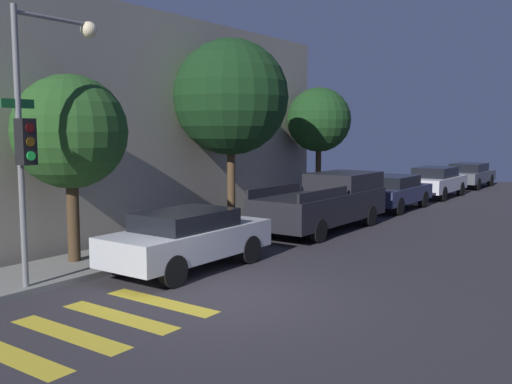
{
  "coord_description": "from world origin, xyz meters",
  "views": [
    {
      "loc": [
        -8.42,
        -6.84,
        3.28
      ],
      "look_at": [
        4.09,
        2.1,
        1.6
      ],
      "focal_mm": 40.0,
      "sensor_mm": 36.0,
      "label": 1
    }
  ],
  "objects_px": {
    "traffic_light_pole": "(39,113)",
    "tree_near_corner": "(70,133)",
    "sedan_far_end": "(436,181)",
    "tree_far_end": "(319,120)",
    "sedan_near_corner": "(188,238)",
    "pickup_truck": "(326,201)",
    "tree_midblock": "(231,97)",
    "sedan_middle": "(393,191)",
    "sedan_tail_of_row": "(469,174)"
  },
  "relations": [
    {
      "from": "traffic_light_pole",
      "to": "sedan_far_end",
      "type": "relative_size",
      "value": 1.26
    },
    {
      "from": "sedan_tail_of_row",
      "to": "tree_midblock",
      "type": "xyz_separation_m",
      "value": [
        -18.92,
        2.45,
        3.56
      ]
    },
    {
      "from": "pickup_truck",
      "to": "tree_near_corner",
      "type": "height_order",
      "value": "tree_near_corner"
    },
    {
      "from": "traffic_light_pole",
      "to": "sedan_near_corner",
      "type": "distance_m",
      "value": 4.28
    },
    {
      "from": "sedan_tail_of_row",
      "to": "tree_midblock",
      "type": "height_order",
      "value": "tree_midblock"
    },
    {
      "from": "traffic_light_pole",
      "to": "tree_midblock",
      "type": "bearing_deg",
      "value": 8.67
    },
    {
      "from": "sedan_near_corner",
      "to": "pickup_truck",
      "type": "height_order",
      "value": "pickup_truck"
    },
    {
      "from": "sedan_middle",
      "to": "sedan_far_end",
      "type": "height_order",
      "value": "sedan_far_end"
    },
    {
      "from": "sedan_middle",
      "to": "sedan_far_end",
      "type": "bearing_deg",
      "value": -0.0
    },
    {
      "from": "traffic_light_pole",
      "to": "tree_midblock",
      "type": "distance_m",
      "value": 7.84
    },
    {
      "from": "tree_far_end",
      "to": "pickup_truck",
      "type": "bearing_deg",
      "value": -147.45
    },
    {
      "from": "pickup_truck",
      "to": "tree_midblock",
      "type": "distance_m",
      "value": 4.59
    },
    {
      "from": "sedan_middle",
      "to": "pickup_truck",
      "type": "bearing_deg",
      "value": -180.0
    },
    {
      "from": "tree_near_corner",
      "to": "tree_far_end",
      "type": "xyz_separation_m",
      "value": [
        11.89,
        0.0,
        0.45
      ]
    },
    {
      "from": "sedan_near_corner",
      "to": "pickup_truck",
      "type": "bearing_deg",
      "value": 0.0
    },
    {
      "from": "sedan_middle",
      "to": "sedan_tail_of_row",
      "type": "xyz_separation_m",
      "value": [
        11.22,
        0.0,
        -0.01
      ]
    },
    {
      "from": "traffic_light_pole",
      "to": "pickup_truck",
      "type": "distance_m",
      "value": 10.08
    },
    {
      "from": "traffic_light_pole",
      "to": "tree_near_corner",
      "type": "bearing_deg",
      "value": 36.59
    },
    {
      "from": "sedan_near_corner",
      "to": "tree_far_end",
      "type": "height_order",
      "value": "tree_far_end"
    },
    {
      "from": "sedan_middle",
      "to": "tree_near_corner",
      "type": "distance_m",
      "value": 14.26
    },
    {
      "from": "traffic_light_pole",
      "to": "tree_far_end",
      "type": "relative_size",
      "value": 1.14
    },
    {
      "from": "traffic_light_pole",
      "to": "sedan_tail_of_row",
      "type": "height_order",
      "value": "traffic_light_pole"
    },
    {
      "from": "traffic_light_pole",
      "to": "tree_near_corner",
      "type": "distance_m",
      "value": 2.01
    },
    {
      "from": "sedan_near_corner",
      "to": "pickup_truck",
      "type": "xyz_separation_m",
      "value": [
        6.7,
        0.0,
        0.17
      ]
    },
    {
      "from": "sedan_far_end",
      "to": "tree_far_end",
      "type": "distance_m",
      "value": 8.18
    },
    {
      "from": "pickup_truck",
      "to": "tree_midblock",
      "type": "bearing_deg",
      "value": 128.1
    },
    {
      "from": "pickup_truck",
      "to": "sedan_near_corner",
      "type": "bearing_deg",
      "value": -180.0
    },
    {
      "from": "sedan_middle",
      "to": "tree_midblock",
      "type": "height_order",
      "value": "tree_midblock"
    },
    {
      "from": "tree_far_end",
      "to": "sedan_near_corner",
      "type": "bearing_deg",
      "value": -166.91
    },
    {
      "from": "traffic_light_pole",
      "to": "tree_midblock",
      "type": "height_order",
      "value": "tree_midblock"
    },
    {
      "from": "sedan_tail_of_row",
      "to": "tree_near_corner",
      "type": "distance_m",
      "value": 25.29
    },
    {
      "from": "sedan_near_corner",
      "to": "sedan_middle",
      "type": "relative_size",
      "value": 0.97
    },
    {
      "from": "sedan_near_corner",
      "to": "tree_near_corner",
      "type": "relative_size",
      "value": 0.95
    },
    {
      "from": "traffic_light_pole",
      "to": "tree_midblock",
      "type": "xyz_separation_m",
      "value": [
        7.72,
        1.18,
        0.7
      ]
    },
    {
      "from": "pickup_truck",
      "to": "tree_near_corner",
      "type": "distance_m",
      "value": 8.72
    },
    {
      "from": "sedan_far_end",
      "to": "tree_midblock",
      "type": "distance_m",
      "value": 13.7
    },
    {
      "from": "pickup_truck",
      "to": "tree_far_end",
      "type": "height_order",
      "value": "tree_far_end"
    },
    {
      "from": "sedan_middle",
      "to": "tree_midblock",
      "type": "bearing_deg",
      "value": 162.38
    },
    {
      "from": "tree_midblock",
      "to": "tree_far_end",
      "type": "distance_m",
      "value": 5.79
    },
    {
      "from": "tree_near_corner",
      "to": "sedan_far_end",
      "type": "bearing_deg",
      "value": -7.29
    },
    {
      "from": "tree_near_corner",
      "to": "tree_midblock",
      "type": "relative_size",
      "value": 0.74
    },
    {
      "from": "traffic_light_pole",
      "to": "tree_far_end",
      "type": "distance_m",
      "value": 13.52
    },
    {
      "from": "sedan_near_corner",
      "to": "tree_midblock",
      "type": "distance_m",
      "value": 6.43
    },
    {
      "from": "sedan_middle",
      "to": "tree_midblock",
      "type": "xyz_separation_m",
      "value": [
        -7.71,
        2.45,
        3.55
      ]
    },
    {
      "from": "sedan_near_corner",
      "to": "tree_midblock",
      "type": "relative_size",
      "value": 0.7
    },
    {
      "from": "sedan_middle",
      "to": "sedan_far_end",
      "type": "distance_m",
      "value": 5.31
    },
    {
      "from": "sedan_tail_of_row",
      "to": "tree_midblock",
      "type": "distance_m",
      "value": 19.41
    },
    {
      "from": "sedan_near_corner",
      "to": "tree_far_end",
      "type": "bearing_deg",
      "value": 13.09
    },
    {
      "from": "tree_far_end",
      "to": "tree_near_corner",
      "type": "bearing_deg",
      "value": 180.0
    },
    {
      "from": "sedan_near_corner",
      "to": "pickup_truck",
      "type": "relative_size",
      "value": 0.75
    }
  ]
}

